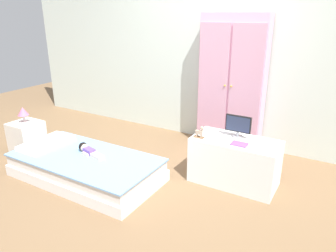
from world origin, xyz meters
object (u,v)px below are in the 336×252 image
(table_lamp, at_px, (23,112))
(tv_stand, at_px, (234,162))
(nightstand, at_px, (27,138))
(rocking_horse_toy, at_px, (200,132))
(book_purple, at_px, (239,144))
(wardrobe, at_px, (232,84))
(doll, at_px, (87,149))
(tv_monitor, at_px, (238,125))
(bed, at_px, (86,167))

(table_lamp, bearing_deg, tv_stand, 14.10)
(nightstand, bearing_deg, tv_stand, 14.10)
(rocking_horse_toy, bearing_deg, book_purple, 5.04)
(wardrobe, bearing_deg, book_purple, -64.99)
(rocking_horse_toy, xyz_separation_m, book_purple, (0.40, 0.04, -0.06))
(nightstand, xyz_separation_m, wardrobe, (2.07, 1.49, 0.63))
(tv_stand, height_order, rocking_horse_toy, rocking_horse_toy)
(tv_stand, relative_size, book_purple, 5.63)
(table_lamp, distance_m, tv_stand, 2.55)
(wardrobe, bearing_deg, table_lamp, -144.19)
(doll, xyz_separation_m, tv_monitor, (1.42, 0.69, 0.33))
(tv_stand, bearing_deg, wardrobe, 113.99)
(nightstand, xyz_separation_m, book_purple, (2.52, 0.52, 0.28))
(table_lamp, bearing_deg, wardrobe, 35.81)
(tv_stand, xyz_separation_m, rocking_horse_toy, (-0.34, -0.13, 0.30))
(rocking_horse_toy, distance_m, book_purple, 0.41)
(doll, height_order, wardrobe, wardrobe)
(doll, relative_size, book_purple, 2.55)
(tv_monitor, height_order, book_purple, tv_monitor)
(tv_monitor, xyz_separation_m, rocking_horse_toy, (-0.32, -0.21, -0.07))
(nightstand, height_order, tv_stand, tv_stand)
(nightstand, bearing_deg, wardrobe, 35.81)
(nightstand, height_order, table_lamp, table_lamp)
(nightstand, xyz_separation_m, rocking_horse_toy, (2.12, 0.48, 0.34))
(nightstand, xyz_separation_m, tv_stand, (2.45, 0.62, 0.03))
(doll, bearing_deg, table_lamp, 179.97)
(nightstand, xyz_separation_m, tv_monitor, (2.44, 0.69, 0.41))
(table_lamp, relative_size, rocking_horse_toy, 1.50)
(nightstand, bearing_deg, doll, -0.03)
(bed, height_order, tv_monitor, tv_monitor)
(table_lamp, height_order, rocking_horse_toy, rocking_horse_toy)
(tv_stand, height_order, tv_monitor, tv_monitor)
(bed, bearing_deg, tv_stand, 26.77)
(doll, distance_m, wardrobe, 1.91)
(table_lamp, height_order, book_purple, table_lamp)
(book_purple, bearing_deg, nightstand, -168.37)
(book_purple, bearing_deg, bed, -157.48)
(bed, height_order, table_lamp, table_lamp)
(table_lamp, bearing_deg, rocking_horse_toy, 12.85)
(bed, relative_size, doll, 4.08)
(wardrobe, xyz_separation_m, tv_monitor, (0.37, -0.80, -0.23))
(nightstand, distance_m, book_purple, 2.59)
(wardrobe, distance_m, tv_monitor, 0.91)
(rocking_horse_toy, relative_size, book_purple, 0.84)
(nightstand, height_order, book_purple, book_purple)
(table_lamp, bearing_deg, bed, -4.55)
(rocking_horse_toy, height_order, book_purple, rocking_horse_toy)
(table_lamp, relative_size, tv_stand, 0.22)
(doll, height_order, tv_monitor, tv_monitor)
(nightstand, xyz_separation_m, table_lamp, (0.00, -0.00, 0.34))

